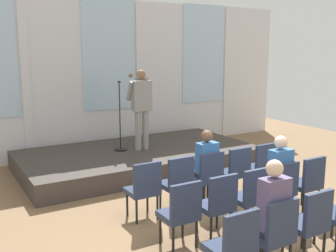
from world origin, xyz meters
TOP-DOWN VIEW (x-y plane):
  - ground_plane at (0.00, 0.00)m, footprint 14.44×14.44m
  - rear_partition at (0.03, 5.55)m, footprint 10.81×0.14m
  - stage_platform at (0.00, 3.90)m, footprint 5.16×2.70m
  - speaker at (0.07, 3.87)m, footprint 0.51×0.69m
  - mic_stand at (-0.38, 4.04)m, footprint 0.28×0.28m
  - chair_r0_c0 at (-1.20, 1.25)m, footprint 0.46×0.44m
  - chair_r0_c1 at (-0.60, 1.25)m, footprint 0.46×0.44m
  - chair_r0_c2 at (0.00, 1.25)m, footprint 0.46×0.44m
  - audience_r0_c2 at (0.00, 1.34)m, footprint 0.36×0.39m
  - chair_r0_c3 at (0.60, 1.25)m, footprint 0.46×0.44m
  - chair_r0_c4 at (1.20, 1.25)m, footprint 0.46×0.44m
  - chair_r1_c0 at (-1.20, 0.18)m, footprint 0.46×0.44m
  - chair_r1_c1 at (-0.60, 0.18)m, footprint 0.46×0.44m
  - chair_r1_c2 at (0.00, 0.18)m, footprint 0.46×0.44m
  - chair_r1_c3 at (0.60, 0.18)m, footprint 0.46×0.44m
  - audience_r1_c3 at (0.60, 0.26)m, footprint 0.36×0.39m
  - chair_r1_c4 at (1.20, 0.18)m, footprint 0.46×0.44m
  - chair_r2_c0 at (-1.20, -0.89)m, footprint 0.46×0.44m
  - chair_r2_c1 at (-0.60, -0.89)m, footprint 0.46×0.44m
  - audience_r2_c1 at (-0.60, -0.81)m, footprint 0.36×0.39m
  - chair_r2_c2 at (0.00, -0.89)m, footprint 0.46×0.44m

SIDE VIEW (x-z plane):
  - ground_plane at x=0.00m, z-range 0.00..0.00m
  - stage_platform at x=0.00m, z-range 0.00..0.40m
  - chair_r0_c0 at x=-1.20m, z-range 0.06..1.00m
  - chair_r0_c1 at x=-0.60m, z-range 0.06..1.00m
  - chair_r0_c2 at x=0.00m, z-range 0.06..1.00m
  - chair_r0_c3 at x=0.60m, z-range 0.06..1.00m
  - chair_r0_c4 at x=1.20m, z-range 0.06..1.00m
  - chair_r1_c0 at x=-1.20m, z-range 0.06..1.00m
  - chair_r1_c1 at x=-0.60m, z-range 0.06..1.00m
  - chair_r1_c2 at x=0.00m, z-range 0.06..1.00m
  - chair_r1_c3 at x=0.60m, z-range 0.06..1.00m
  - chair_r1_c4 at x=1.20m, z-range 0.06..1.00m
  - chair_r2_c0 at x=-1.20m, z-range 0.06..1.00m
  - chair_r2_c1 at x=-0.60m, z-range 0.06..1.00m
  - chair_r2_c2 at x=0.00m, z-range 0.06..1.00m
  - audience_r0_c2 at x=0.00m, z-range 0.07..1.37m
  - mic_stand at x=-0.38m, z-range -0.04..1.51m
  - audience_r1_c3 at x=0.60m, z-range 0.07..1.40m
  - audience_r2_c1 at x=-0.60m, z-range 0.07..1.46m
  - speaker at x=0.07m, z-range 0.55..2.33m
  - rear_partition at x=0.03m, z-range 0.05..3.89m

